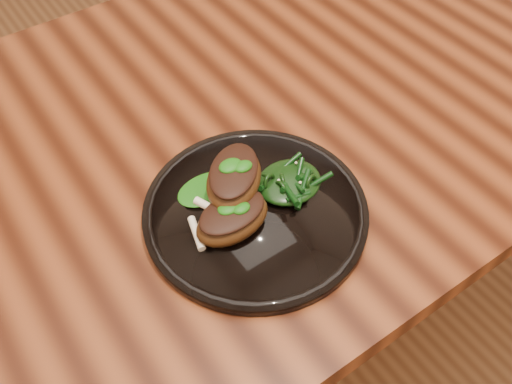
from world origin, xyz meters
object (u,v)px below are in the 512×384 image
at_px(plate, 255,212).
at_px(lamb_chop_front, 232,218).
at_px(desk, 253,144).
at_px(greens_heap, 289,179).

height_order(plate, lamb_chop_front, lamb_chop_front).
relative_size(desk, greens_heap, 18.10).
bearing_deg(greens_heap, lamb_chop_front, -171.18).
bearing_deg(lamb_chop_front, greens_heap, 8.82).
xyz_separation_m(desk, greens_heap, (-0.06, -0.17, 0.11)).
bearing_deg(desk, plate, -123.55).
bearing_deg(plate, desk, 56.45).
bearing_deg(desk, lamb_chop_front, -130.40).
height_order(lamb_chop_front, greens_heap, lamb_chop_front).
bearing_deg(lamb_chop_front, plate, 13.61).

